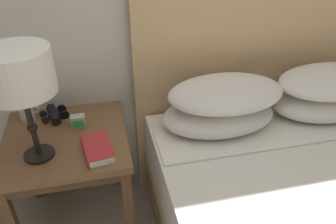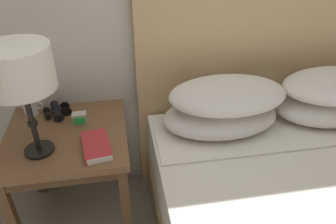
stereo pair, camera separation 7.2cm
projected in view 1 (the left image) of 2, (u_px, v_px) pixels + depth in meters
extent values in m
cube|color=brown|center=(65.00, 140.00, 1.57)|extent=(0.58, 0.58, 0.04)
cube|color=brown|center=(67.00, 147.00, 1.59)|extent=(0.55, 0.55, 0.05)
cube|color=brown|center=(129.00, 214.00, 1.57)|extent=(0.04, 0.04, 0.56)
cube|color=brown|center=(30.00, 161.00, 1.89)|extent=(0.04, 0.04, 0.56)
cube|color=brown|center=(118.00, 148.00, 1.99)|extent=(0.04, 0.04, 0.56)
cube|color=white|center=(283.00, 130.00, 1.71)|extent=(1.33, 0.28, 0.01)
cube|color=tan|center=(256.00, 83.00, 1.95)|extent=(1.46, 0.06, 1.27)
ellipsoid|color=silver|center=(218.00, 115.00, 1.71)|extent=(0.60, 0.36, 0.15)
ellipsoid|color=silver|center=(323.00, 102.00, 1.82)|extent=(0.60, 0.36, 0.15)
ellipsoid|color=silver|center=(226.00, 93.00, 1.65)|extent=(0.60, 0.36, 0.15)
ellipsoid|color=silver|center=(331.00, 81.00, 1.76)|extent=(0.60, 0.36, 0.15)
cylinder|color=black|center=(39.00, 154.00, 1.44)|extent=(0.13, 0.13, 0.01)
cylinder|color=black|center=(31.00, 124.00, 1.35)|extent=(0.02, 0.02, 0.30)
sphere|color=black|center=(32.00, 127.00, 1.36)|extent=(0.04, 0.04, 0.04)
cylinder|color=silver|center=(17.00, 72.00, 1.23)|extent=(0.27, 0.27, 0.18)
cube|color=silver|center=(98.00, 149.00, 1.45)|extent=(0.14, 0.22, 0.03)
cube|color=#B2282D|center=(97.00, 145.00, 1.44)|extent=(0.14, 0.22, 0.00)
cube|color=#B2282D|center=(85.00, 152.00, 1.44)|extent=(0.04, 0.21, 0.04)
cylinder|color=black|center=(55.00, 117.00, 1.66)|extent=(0.07, 0.10, 0.04)
cylinder|color=black|center=(64.00, 115.00, 1.68)|extent=(0.05, 0.02, 0.05)
cylinder|color=black|center=(45.00, 120.00, 1.64)|extent=(0.04, 0.02, 0.04)
cylinder|color=black|center=(52.00, 111.00, 1.71)|extent=(0.07, 0.10, 0.04)
cylinder|color=black|center=(62.00, 109.00, 1.73)|extent=(0.05, 0.02, 0.05)
cylinder|color=black|center=(43.00, 114.00, 1.69)|extent=(0.04, 0.02, 0.04)
cube|color=black|center=(53.00, 113.00, 1.68)|extent=(0.07, 0.05, 0.01)
cylinder|color=black|center=(53.00, 112.00, 1.68)|extent=(0.02, 0.02, 0.02)
cylinder|color=silver|center=(27.00, 111.00, 1.67)|extent=(0.08, 0.08, 0.08)
torus|color=silver|center=(35.00, 109.00, 1.68)|extent=(0.05, 0.01, 0.05)
cube|color=#B7B2A8|center=(78.00, 121.00, 1.62)|extent=(0.07, 0.04, 0.06)
cube|color=green|center=(78.00, 124.00, 1.60)|extent=(0.06, 0.00, 0.04)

